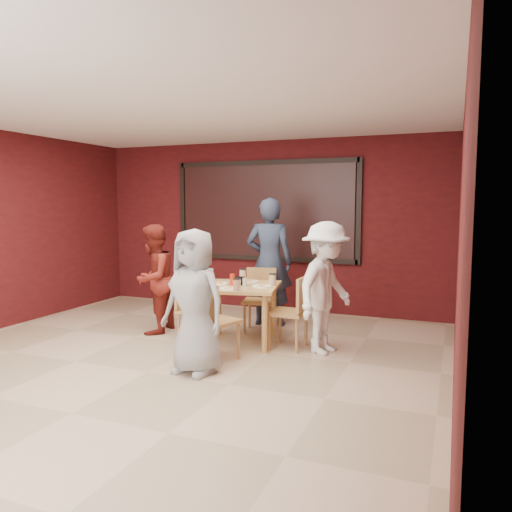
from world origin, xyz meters
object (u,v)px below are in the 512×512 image
at_px(dining_table, 240,292).
at_px(chair_right, 294,308).
at_px(chair_back, 260,296).
at_px(diner_front, 194,302).
at_px(chair_left, 189,306).
at_px(diner_left, 153,279).
at_px(diner_back, 269,262).
at_px(diner_right, 326,288).
at_px(chair_front, 211,317).

height_order(dining_table, chair_right, dining_table).
relative_size(chair_back, diner_front, 0.57).
bearing_deg(chair_left, diner_left, 169.64).
height_order(dining_table, chair_left, dining_table).
bearing_deg(chair_back, chair_left, -132.12).
relative_size(diner_back, diner_right, 1.19).
xyz_separation_m(chair_front, diner_right, (1.10, 0.81, 0.27)).
height_order(chair_back, diner_left, diner_left).
relative_size(dining_table, diner_front, 0.74).
relative_size(chair_front, diner_right, 0.58).
relative_size(dining_table, diner_right, 0.71).
height_order(chair_back, diner_right, diner_right).
xyz_separation_m(diner_front, diner_left, (-1.32, 1.23, -0.01)).
bearing_deg(dining_table, chair_right, 1.93).
bearing_deg(chair_back, diner_left, -153.49).
bearing_deg(diner_right, diner_back, 62.00).
height_order(chair_left, diner_right, diner_right).
bearing_deg(dining_table, chair_left, -173.71).
xyz_separation_m(chair_front, diner_front, (0.01, -0.39, 0.25)).
relative_size(chair_back, chair_left, 1.12).
height_order(diner_front, diner_left, diner_front).
height_order(dining_table, diner_front, diner_front).
xyz_separation_m(chair_front, chair_left, (-0.70, 0.73, -0.07)).
bearing_deg(diner_back, chair_back, 79.41).
distance_m(chair_front, chair_left, 1.01).
bearing_deg(chair_right, chair_front, -130.41).
height_order(diner_front, diner_back, diner_back).
height_order(chair_right, diner_front, diner_front).
bearing_deg(diner_front, chair_back, 99.10).
xyz_separation_m(chair_left, chair_right, (1.40, 0.10, 0.07)).
bearing_deg(chair_left, diner_back, 58.52).
height_order(chair_front, diner_front, diner_front).
xyz_separation_m(chair_left, diner_left, (-0.62, 0.11, 0.31)).
relative_size(diner_back, diner_left, 1.24).
height_order(chair_left, chair_right, chair_right).
bearing_deg(diner_left, diner_front, 41.45).
bearing_deg(diner_left, dining_table, 82.86).
xyz_separation_m(chair_back, diner_front, (0.01, -1.89, 0.27)).
bearing_deg(diner_right, dining_table, 105.90).
bearing_deg(chair_back, dining_table, -90.07).
relative_size(diner_front, diner_left, 1.02).
bearing_deg(diner_back, chair_right, 114.00).
height_order(chair_back, diner_back, diner_back).
height_order(chair_front, chair_left, chair_front).
height_order(diner_back, diner_left, diner_back).
relative_size(dining_table, chair_left, 1.44).
bearing_deg(diner_left, chair_front, 51.86).
distance_m(chair_front, diner_right, 1.40).
bearing_deg(dining_table, diner_left, 178.40).
height_order(dining_table, diner_right, diner_right).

